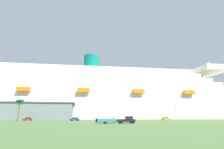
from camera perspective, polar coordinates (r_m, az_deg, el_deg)
ground_plane at (r=112.67m, az=-1.05°, el=-13.60°), size 600.00×600.00×0.00m
cruise_ship at (r=149.04m, az=6.61°, el=-7.34°), size 258.04×43.96×55.75m
terminal_building at (r=123.87m, az=-26.32°, el=-9.96°), size 64.90×27.80×9.80m
pickup_truck at (r=61.15m, az=4.50°, el=-13.58°), size 5.81×2.84×2.20m
small_boat_on_trailer at (r=59.59m, az=-1.26°, el=-13.72°), size 7.66×2.64×2.15m
palm_tree at (r=88.65m, az=-26.20°, el=-8.01°), size 3.52×3.68×9.19m
street_lamp at (r=91.80m, az=18.74°, el=-10.09°), size 0.56×0.56×7.65m
parked_car_red_hatchback at (r=104.86m, az=-24.16°, el=-12.18°), size 4.42×2.31×1.58m
parked_car_blue_suv at (r=93.03m, az=-11.21°, el=-13.11°), size 4.73×2.60×1.58m
parked_car_yellow_taxi at (r=108.13m, az=15.99°, el=-12.74°), size 4.84×2.61×1.58m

